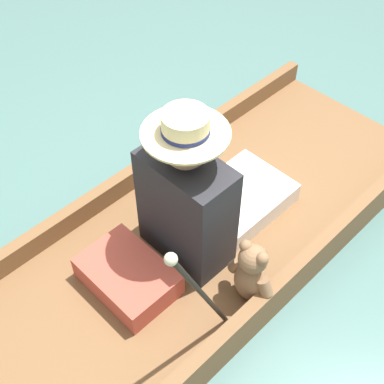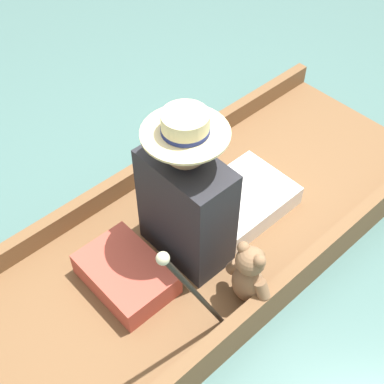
{
  "view_description": "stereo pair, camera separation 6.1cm",
  "coord_description": "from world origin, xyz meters",
  "px_view_note": "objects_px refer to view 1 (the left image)",
  "views": [
    {
      "loc": [
        1.13,
        -1.25,
        2.19
      ],
      "look_at": [
        0.01,
        -0.14,
        0.48
      ],
      "focal_mm": 50.0,
      "sensor_mm": 36.0,
      "label": 1
    },
    {
      "loc": [
        1.17,
        -1.2,
        2.19
      ],
      "look_at": [
        0.01,
        -0.14,
        0.48
      ],
      "focal_mm": 50.0,
      "sensor_mm": 36.0,
      "label": 2
    }
  ],
  "objects_px": {
    "teddy_bear": "(251,274)",
    "seated_person": "(201,198)",
    "wine_glass": "(193,149)",
    "walking_cane": "(198,289)"
  },
  "relations": [
    {
      "from": "teddy_bear",
      "to": "seated_person",
      "type": "bearing_deg",
      "value": 168.7
    },
    {
      "from": "teddy_bear",
      "to": "wine_glass",
      "type": "relative_size",
      "value": 3.21
    },
    {
      "from": "wine_glass",
      "to": "walking_cane",
      "type": "distance_m",
      "value": 1.2
    },
    {
      "from": "teddy_bear",
      "to": "wine_glass",
      "type": "xyz_separation_m",
      "value": [
        -0.79,
        0.44,
        -0.09
      ]
    },
    {
      "from": "teddy_bear",
      "to": "walking_cane",
      "type": "bearing_deg",
      "value": -86.28
    },
    {
      "from": "seated_person",
      "to": "wine_glass",
      "type": "relative_size",
      "value": 7.54
    },
    {
      "from": "teddy_bear",
      "to": "wine_glass",
      "type": "bearing_deg",
      "value": 150.86
    },
    {
      "from": "seated_person",
      "to": "walking_cane",
      "type": "relative_size",
      "value": 1.05
    },
    {
      "from": "teddy_bear",
      "to": "walking_cane",
      "type": "relative_size",
      "value": 0.45
    },
    {
      "from": "walking_cane",
      "to": "seated_person",
      "type": "bearing_deg",
      "value": 133.41
    }
  ]
}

